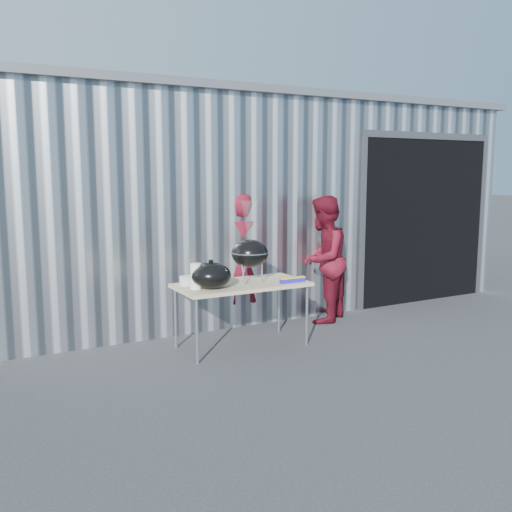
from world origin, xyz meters
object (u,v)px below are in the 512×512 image
kettle_grill (250,246)px  person_cook (239,260)px  person_bystander (323,259)px  folding_table (242,287)px

kettle_grill → person_cook: bearing=70.6°
kettle_grill → person_cook: 0.98m
person_bystander → person_cook: bearing=-55.6°
person_bystander → folding_table: bearing=-17.2°
folding_table → kettle_grill: (0.11, 0.01, 0.46)m
person_cook → folding_table: bearing=67.6°
person_cook → person_bystander: bearing=163.3°
person_cook → person_bystander: person_cook is taller
folding_table → person_cook: 1.00m
kettle_grill → person_cook: person_cook is taller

